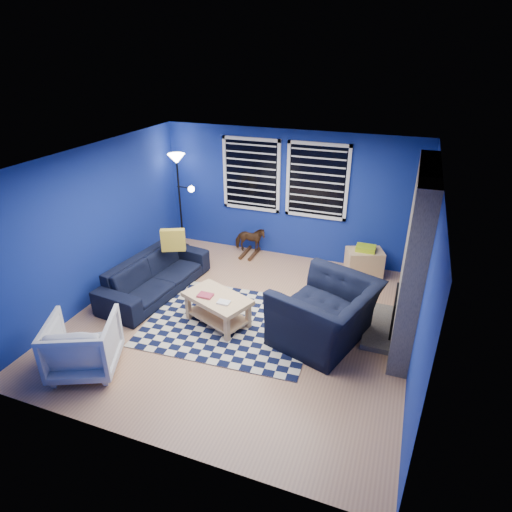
{
  "coord_description": "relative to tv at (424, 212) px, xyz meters",
  "views": [
    {
      "loc": [
        2.16,
        -5.12,
        3.82
      ],
      "look_at": [
        0.15,
        0.3,
        0.99
      ],
      "focal_mm": 30.0,
      "sensor_mm": 36.0,
      "label": 1
    }
  ],
  "objects": [
    {
      "name": "floor",
      "position": [
        -2.45,
        -2.0,
        -1.4
      ],
      "size": [
        5.0,
        5.0,
        0.0
      ],
      "primitive_type": "plane",
      "color": "tan",
      "rests_on": "ground"
    },
    {
      "name": "ceiling",
      "position": [
        -2.45,
        -2.0,
        1.1
      ],
      "size": [
        5.0,
        5.0,
        0.0
      ],
      "primitive_type": "plane",
      "rotation": [
        3.14,
        0.0,
        0.0
      ],
      "color": "white",
      "rests_on": "wall_back"
    },
    {
      "name": "wall_back",
      "position": [
        -2.45,
        0.5,
        -0.15
      ],
      "size": [
        5.0,
        0.0,
        5.0
      ],
      "primitive_type": "plane",
      "rotation": [
        1.57,
        0.0,
        0.0
      ],
      "color": "navy",
      "rests_on": "floor"
    },
    {
      "name": "wall_left",
      "position": [
        -4.95,
        -2.0,
        -0.15
      ],
      "size": [
        0.0,
        5.0,
        5.0
      ],
      "primitive_type": "plane",
      "rotation": [
        1.57,
        0.0,
        1.57
      ],
      "color": "navy",
      "rests_on": "floor"
    },
    {
      "name": "wall_right",
      "position": [
        0.05,
        -2.0,
        -0.15
      ],
      "size": [
        0.0,
        5.0,
        5.0
      ],
      "primitive_type": "plane",
      "rotation": [
        1.57,
        0.0,
        -1.57
      ],
      "color": "navy",
      "rests_on": "floor"
    },
    {
      "name": "fireplace",
      "position": [
        -0.09,
        -1.5,
        -0.2
      ],
      "size": [
        0.65,
        2.0,
        2.5
      ],
      "color": "gray",
      "rests_on": "floor"
    },
    {
      "name": "window_left",
      "position": [
        -3.2,
        0.46,
        0.2
      ],
      "size": [
        1.17,
        0.06,
        1.42
      ],
      "color": "black",
      "rests_on": "wall_back"
    },
    {
      "name": "window_right",
      "position": [
        -1.9,
        0.46,
        0.2
      ],
      "size": [
        1.17,
        0.06,
        1.42
      ],
      "color": "black",
      "rests_on": "wall_back"
    },
    {
      "name": "tv",
      "position": [
        0.0,
        0.0,
        0.0
      ],
      "size": [
        0.07,
        1.0,
        0.58
      ],
      "color": "black",
      "rests_on": "wall_right"
    },
    {
      "name": "rug",
      "position": [
        -2.55,
        -2.13,
        -1.39
      ],
      "size": [
        2.62,
        2.15,
        0.02
      ],
      "primitive_type": "cube",
      "rotation": [
        0.0,
        0.0,
        0.06
      ],
      "color": "black",
      "rests_on": "floor"
    },
    {
      "name": "sofa",
      "position": [
        -4.13,
        -1.71,
        -1.09
      ],
      "size": [
        2.23,
        1.06,
        0.63
      ],
      "primitive_type": "imported",
      "rotation": [
        0.0,
        0.0,
        1.46
      ],
      "color": "black",
      "rests_on": "floor"
    },
    {
      "name": "armchair_big",
      "position": [
        -1.13,
        -2.04,
        -0.95
      ],
      "size": [
        1.67,
        1.56,
        0.89
      ],
      "primitive_type": "imported",
      "rotation": [
        0.0,
        0.0,
        -1.88
      ],
      "color": "black",
      "rests_on": "floor"
    },
    {
      "name": "armchair_bent",
      "position": [
        -3.91,
        -3.74,
        -1.02
      ],
      "size": [
        1.09,
        1.1,
        0.77
      ],
      "primitive_type": "imported",
      "rotation": [
        0.0,
        0.0,
        3.56
      ],
      "color": "gray",
      "rests_on": "floor"
    },
    {
      "name": "rocking_horse",
      "position": [
        -3.14,
        0.24,
        -1.07
      ],
      "size": [
        0.43,
        0.67,
        0.52
      ],
      "primitive_type": "imported",
      "rotation": [
        0.0,
        0.0,
        1.83
      ],
      "color": "#482517",
      "rests_on": "floor"
    },
    {
      "name": "coffee_table",
      "position": [
        -2.73,
        -2.21,
        -1.05
      ],
      "size": [
        1.15,
        0.91,
        0.5
      ],
      "rotation": [
        0.0,
        0.0,
        -0.38
      ],
      "color": "tan",
      "rests_on": "rug"
    },
    {
      "name": "cabinet",
      "position": [
        -0.85,
        0.08,
        -1.13
      ],
      "size": [
        0.75,
        0.63,
        0.62
      ],
      "rotation": [
        0.0,
        0.0,
        0.38
      ],
      "color": "tan",
      "rests_on": "floor"
    },
    {
      "name": "floor_lamp",
      "position": [
        -4.57,
        0.07,
        0.22
      ],
      "size": [
        0.54,
        0.33,
        1.98
      ],
      "color": "black",
      "rests_on": "floor"
    },
    {
      "name": "throw_pillow",
      "position": [
        -3.98,
        -1.29,
        -0.58
      ],
      "size": [
        0.43,
        0.28,
        0.39
      ],
      "primitive_type": "cube",
      "rotation": [
        0.0,
        0.0,
        0.43
      ],
      "color": "gold",
      "rests_on": "sofa"
    }
  ]
}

